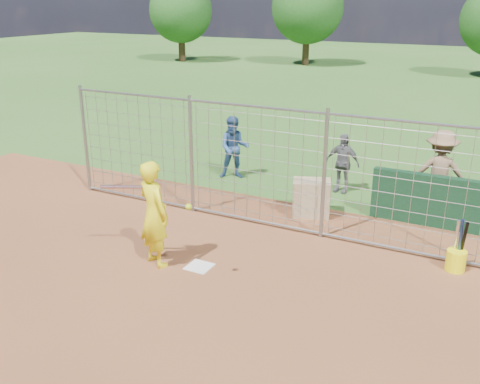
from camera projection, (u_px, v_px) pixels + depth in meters
The scene contains 12 objects.
ground at pixel (205, 262), 9.67m from camera, with size 100.00×100.00×0.00m, color #2D591E.
infield_dirt at pixel (91, 355), 7.16m from camera, with size 18.00×18.00×0.00m, color brown.
home_plate at pixel (199, 267), 9.50m from camera, with size 0.43×0.43×0.02m, color silver.
dugout_wall at pixel (435, 201), 11.03m from camera, with size 2.60×0.20×1.10m, color #11381E.
batter at pixel (154, 214), 9.31m from camera, with size 0.70×0.46×1.93m, color yellow.
bystander_a at pixel (234, 148), 13.92m from camera, with size 0.80×0.62×1.65m, color navy.
bystander_b at pixel (342, 163), 12.96m from camera, with size 0.86×0.36×1.47m, color #5A5A5F.
bystander_c at pixel (439, 173), 11.57m from camera, with size 1.21×0.70×1.88m, color brown.
equipment_bin at pixel (311, 198), 11.63m from camera, with size 0.80×0.55×0.80m, color tan.
equipment_in_play at pixel (140, 192), 9.00m from camera, with size 1.86×0.47×0.12m.
bucket_with_bats at pixel (456, 258), 9.31m from camera, with size 0.34×0.38×0.98m.
backstop_fence at pixel (254, 167), 10.90m from camera, with size 9.08×0.08×2.60m.
Camera 1 is at (4.51, -7.40, 4.52)m, focal length 40.00 mm.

